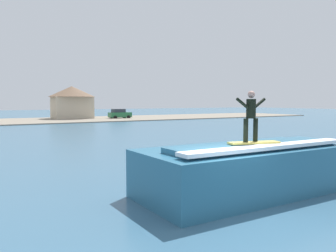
{
  "coord_description": "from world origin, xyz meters",
  "views": [
    {
      "loc": [
        -6.71,
        -7.36,
        3.27
      ],
      "look_at": [
        1.86,
        6.83,
        2.06
      ],
      "focal_mm": 36.23,
      "sensor_mm": 36.0,
      "label": 1
    }
  ],
  "objects_px": {
    "surfer": "(251,113)",
    "house_gabled_white": "(72,100)",
    "surfboard": "(254,143)",
    "wave_crest": "(246,169)",
    "car_far_shore": "(120,114)"
  },
  "relations": [
    {
      "from": "wave_crest",
      "to": "surfer",
      "type": "bearing_deg",
      "value": -122.3
    },
    {
      "from": "surfboard",
      "to": "car_far_shore",
      "type": "height_order",
      "value": "surfboard"
    },
    {
      "from": "surfboard",
      "to": "car_far_shore",
      "type": "bearing_deg",
      "value": 71.87
    },
    {
      "from": "surfboard",
      "to": "surfer",
      "type": "xyz_separation_m",
      "value": [
        -0.11,
        0.05,
        0.99
      ]
    },
    {
      "from": "surfer",
      "to": "wave_crest",
      "type": "bearing_deg",
      "value": 57.7
    },
    {
      "from": "surfboard",
      "to": "surfer",
      "type": "bearing_deg",
      "value": 156.12
    },
    {
      "from": "surfboard",
      "to": "house_gabled_white",
      "type": "relative_size",
      "value": 0.22
    },
    {
      "from": "wave_crest",
      "to": "car_far_shore",
      "type": "distance_m",
      "value": 52.49
    },
    {
      "from": "wave_crest",
      "to": "surfer",
      "type": "relative_size",
      "value": 4.54
    },
    {
      "from": "surfboard",
      "to": "car_far_shore",
      "type": "xyz_separation_m",
      "value": [
        16.51,
        50.43,
        -0.93
      ]
    },
    {
      "from": "wave_crest",
      "to": "surfer",
      "type": "distance_m",
      "value": 2.08
    },
    {
      "from": "surfer",
      "to": "house_gabled_white",
      "type": "relative_size",
      "value": 0.21
    },
    {
      "from": "wave_crest",
      "to": "house_gabled_white",
      "type": "xyz_separation_m",
      "value": [
        8.54,
        53.64,
        2.65
      ]
    },
    {
      "from": "surfer",
      "to": "car_far_shore",
      "type": "height_order",
      "value": "surfer"
    },
    {
      "from": "surfboard",
      "to": "house_gabled_white",
      "type": "xyz_separation_m",
      "value": [
        8.73,
        54.17,
        1.65
      ]
    }
  ]
}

